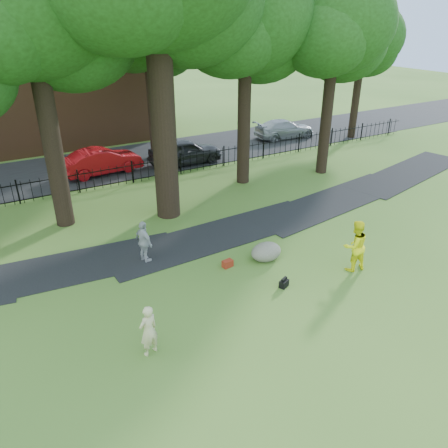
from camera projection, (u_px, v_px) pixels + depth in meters
ground at (248, 285)px, 15.59m from camera, size 120.00×120.00×0.00m
footpath at (219, 235)px, 19.07m from camera, size 36.07×3.85×0.03m
street at (112, 164)px, 28.00m from camera, size 80.00×7.00×0.02m
iron_fence at (132, 173)px, 24.63m from camera, size 44.00×0.04×1.20m
brick_building at (9, 57)px, 29.75m from camera, size 18.00×8.00×12.00m
tree_row at (156, 28)px, 18.75m from camera, size 26.82×7.96×12.42m
woman at (149, 331)px, 12.17m from camera, size 0.67×0.54×1.61m
man at (355, 246)px, 16.15m from camera, size 1.08×0.90×2.00m
pedestrian at (144, 242)px, 16.71m from camera, size 0.64×1.08×1.72m
boulder at (266, 251)px, 17.11m from camera, size 1.53×1.37×0.74m
backpack at (284, 284)px, 15.46m from camera, size 0.41×0.34×0.27m
red_bag at (228, 264)px, 16.67m from camera, size 0.43×0.31×0.28m
red_sedan at (102, 161)px, 25.99m from camera, size 4.76×1.96×1.53m
grey_car at (185, 152)px, 27.67m from camera, size 4.69×1.95×1.59m
silver_car at (284, 129)px, 33.39m from camera, size 4.94×2.38×1.39m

